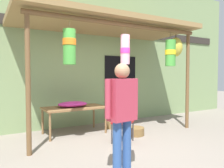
# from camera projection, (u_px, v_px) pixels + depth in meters

# --- Properties ---
(ground_plane) EXTENTS (30.00, 30.00, 0.00)m
(ground_plane) POSITION_uv_depth(u_px,v_px,m) (122.00, 145.00, 4.59)
(ground_plane) COLOR gray
(shop_facade) EXTENTS (12.22, 0.29, 4.43)m
(shop_facade) POSITION_uv_depth(u_px,v_px,m) (80.00, 47.00, 6.39)
(shop_facade) COLOR #7A9360
(shop_facade) RESTS_ON ground_plane
(market_stall_canopy) EXTENTS (4.57, 2.29, 2.77)m
(market_stall_canopy) POSITION_uv_depth(u_px,v_px,m) (109.00, 32.00, 5.67)
(market_stall_canopy) COLOR brown
(market_stall_canopy) RESTS_ON ground_plane
(display_table) EXTENTS (1.47, 0.77, 0.65)m
(display_table) POSITION_uv_depth(u_px,v_px,m) (74.00, 109.00, 5.48)
(display_table) COLOR brown
(display_table) RESTS_ON ground_plane
(flower_heap_on_table) EXTENTS (0.73, 0.51, 0.13)m
(flower_heap_on_table) POSITION_uv_depth(u_px,v_px,m) (73.00, 104.00, 5.50)
(flower_heap_on_table) COLOR #D13399
(flower_heap_on_table) RESTS_ON display_table
(folding_chair) EXTENTS (0.56, 0.56, 0.84)m
(folding_chair) POSITION_uv_depth(u_px,v_px,m) (126.00, 119.00, 4.75)
(folding_chair) COLOR #AD1E1E
(folding_chair) RESTS_ON ground_plane
(wicker_basket_by_table) EXTENTS (0.37, 0.37, 0.20)m
(wicker_basket_by_table) POSITION_uv_depth(u_px,v_px,m) (113.00, 124.00, 6.04)
(wicker_basket_by_table) COLOR olive
(wicker_basket_by_table) RESTS_ON ground_plane
(wicker_basket_spare) EXTENTS (0.44, 0.44, 0.18)m
(wicker_basket_spare) POSITION_uv_depth(u_px,v_px,m) (135.00, 131.00, 5.36)
(wicker_basket_spare) COLOR brown
(wicker_basket_spare) RESTS_ON ground_plane
(customer_foreground) EXTENTS (0.59, 0.27, 1.61)m
(customer_foreground) POSITION_uv_depth(u_px,v_px,m) (122.00, 110.00, 3.22)
(customer_foreground) COLOR #2D5193
(customer_foreground) RESTS_ON ground_plane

